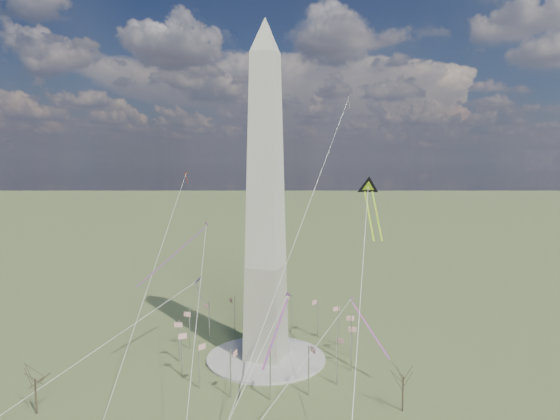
% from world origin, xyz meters
% --- Properties ---
extents(ground, '(2000.00, 2000.00, 0.00)m').
position_xyz_m(ground, '(0.00, 0.00, 0.00)').
color(ground, '#485F2F').
rests_on(ground, ground).
extents(plaza, '(36.00, 36.00, 0.80)m').
position_xyz_m(plaza, '(0.00, 0.00, 0.40)').
color(plaza, '#B9B4A9').
rests_on(plaza, ground).
extents(washington_monument, '(15.56, 15.56, 100.00)m').
position_xyz_m(washington_monument, '(0.00, 0.00, 47.95)').
color(washington_monument, '#A8A58D').
rests_on(washington_monument, plaza).
extents(flagpole_ring, '(54.40, 54.40, 13.00)m').
position_xyz_m(flagpole_ring, '(-0.00, -0.00, 7.27)').
color(flagpole_ring, silver).
rests_on(flagpole_ring, ground).
extents(tree_near, '(7.24, 7.24, 12.67)m').
position_xyz_m(tree_near, '(42.01, -19.11, 9.04)').
color(tree_near, '#453929').
rests_on(tree_near, ground).
extents(tree_far, '(7.40, 7.40, 12.95)m').
position_xyz_m(tree_far, '(-40.63, -48.16, 9.23)').
color(tree_far, '#453929').
rests_on(tree_far, ground).
extents(kite_delta_black, '(10.81, 20.66, 16.85)m').
position_xyz_m(kite_delta_black, '(28.34, 12.28, 51.35)').
color(kite_delta_black, black).
rests_on(kite_delta_black, ground).
extents(kite_diamond_purple, '(1.69, 2.64, 8.18)m').
position_xyz_m(kite_diamond_purple, '(-21.14, -2.70, 22.58)').
color(kite_diamond_purple, navy).
rests_on(kite_diamond_purple, ground).
extents(kite_streamer_left, '(1.86, 19.89, 13.67)m').
position_xyz_m(kite_streamer_left, '(11.42, -20.96, 19.89)').
color(kite_streamer_left, '#FF3928').
rests_on(kite_streamer_left, ground).
extents(kite_streamer_mid, '(12.24, 21.45, 16.17)m').
position_xyz_m(kite_streamer_mid, '(-20.85, -11.49, 35.99)').
color(kite_streamer_mid, '#FF3928').
rests_on(kite_streamer_mid, ground).
extents(kite_streamer_right, '(13.94, 14.05, 12.80)m').
position_xyz_m(kite_streamer_right, '(29.29, 2.04, 14.62)').
color(kite_streamer_right, '#FF3928').
rests_on(kite_streamer_right, ground).
extents(kite_small_red, '(1.20, 2.00, 4.70)m').
position_xyz_m(kite_small_red, '(-42.03, 28.34, 54.96)').
color(kite_small_red, red).
rests_on(kite_small_red, ground).
extents(kite_small_white, '(1.25, 2.07, 4.97)m').
position_xyz_m(kite_small_white, '(14.76, 50.28, 83.30)').
color(kite_small_white, silver).
rests_on(kite_small_white, ground).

